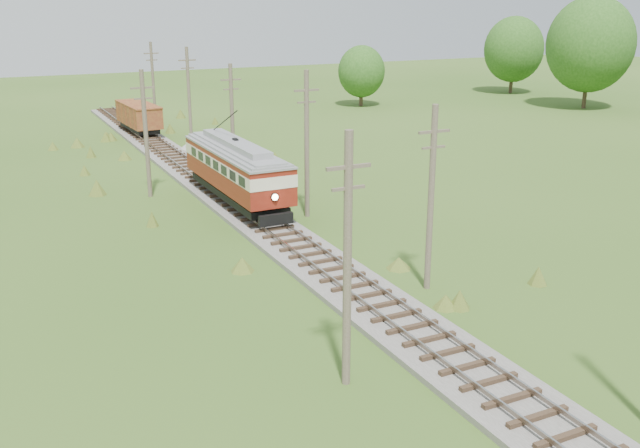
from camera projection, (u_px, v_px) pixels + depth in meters
railbed_main at (242, 208)px, 45.67m from camera, size 3.60×96.00×0.57m
streetcar at (236, 167)px, 45.67m from camera, size 3.05×12.81×5.83m
gondola at (139, 116)px, 70.26m from camera, size 3.03×8.11×2.65m
gravel_pile at (199, 144)px, 63.71m from camera, size 3.65×3.87×1.33m
utility_pole_r_2 at (431, 197)px, 32.08m from camera, size 1.60×0.30×8.60m
utility_pole_r_3 at (307, 143)px, 43.12m from camera, size 1.60×0.30×9.00m
utility_pole_r_4 at (232, 118)px, 54.26m from camera, size 1.60×0.30×8.40m
utility_pole_r_5 at (189, 95)px, 65.48m from camera, size 1.60×0.30×8.90m
utility_pole_r_6 at (153, 82)px, 76.57m from camera, size 1.60×0.30×8.70m
utility_pole_l_a at (347, 260)px, 23.74m from camera, size 1.60×0.30×9.00m
utility_pole_l_b at (146, 133)px, 47.65m from camera, size 1.60×0.30×8.60m
tree_right_4 at (590, 44)px, 86.63m from camera, size 10.50×10.50×13.53m
tree_right_5 at (514, 49)px, 101.64m from camera, size 8.40×8.40×10.82m
tree_mid_b at (361, 71)px, 89.57m from camera, size 5.88×5.88×7.57m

